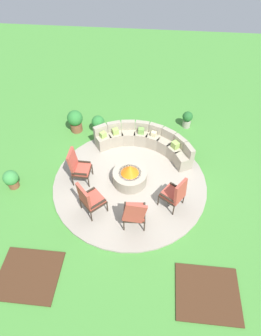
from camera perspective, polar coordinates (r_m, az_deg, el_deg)
name	(u,v)px	position (r m, az deg, el deg)	size (l,w,h in m)	color
ground_plane	(130,183)	(8.71, -0.13, -2.97)	(24.00, 24.00, 0.00)	#478C38
patio_circle	(130,182)	(8.68, -0.13, -2.85)	(4.68, 4.68, 0.06)	#9E9384
mulch_bed_left	(29,275)	(7.59, -19.89, -19.71)	(1.45, 1.29, 0.04)	#472B19
mulch_bed_right	(208,293)	(7.26, 15.34, -23.29)	(1.45, 1.29, 0.04)	#472B19
fire_pit	(130,176)	(8.46, -0.14, -1.57)	(1.04, 1.04, 0.69)	#9E937F
curved_stone_bench	(145,142)	(9.47, 3.01, 5.38)	(3.30, 1.54, 0.80)	#9E937F
lounge_chair_front_left	(78,166)	(8.42, -10.58, 0.32)	(0.57, 0.56, 1.14)	#2D2319
lounge_chair_front_right	(90,199)	(7.61, -8.30, -6.19)	(0.81, 0.82, 1.15)	#2D2319
lounge_chair_back_left	(134,213)	(7.29, 0.81, -9.04)	(0.64, 0.62, 1.16)	#2D2319
lounge_chair_back_right	(175,194)	(7.76, 9.02, -5.13)	(0.76, 0.78, 1.09)	#2D2319
potted_plant_0	(75,120)	(10.41, -11.11, 9.49)	(0.55, 0.55, 0.83)	brown
potted_plant_1	(11,179)	(9.08, -23.03, -2.03)	(0.45, 0.45, 0.62)	brown
potted_plant_2	(98,124)	(10.27, -6.55, 8.91)	(0.46, 0.46, 0.68)	#A89E8E
potted_plant_3	(77,121)	(10.61, -10.77, 9.29)	(0.38, 0.38, 0.56)	brown
potted_plant_4	(187,119)	(10.67, 11.43, 9.75)	(0.37, 0.37, 0.64)	#A89E8E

